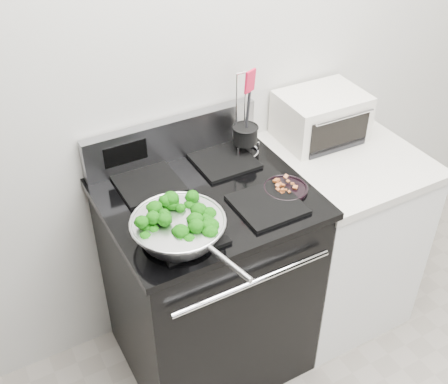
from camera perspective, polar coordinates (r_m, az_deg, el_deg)
back_wall at (r=2.35m, az=0.76°, el=14.16°), size 4.00×0.02×2.70m
gas_range at (r=2.47m, az=-1.64°, el=-8.83°), size 0.79×0.69×1.13m
counter at (r=2.78m, az=11.06°, el=-4.20°), size 0.62×0.68×0.92m
skillet at (r=1.94m, az=-4.62°, el=-3.63°), size 0.34×0.52×0.07m
broccoli_pile at (r=1.93m, az=-4.69°, el=-3.17°), size 0.26×0.26×0.09m
bacon_plate at (r=2.19m, az=6.29°, el=0.56°), size 0.17×0.17×0.04m
utensil_holder at (r=2.37m, az=2.16°, el=5.42°), size 0.12×0.12×0.38m
toaster_oven at (r=2.56m, az=9.83°, el=7.58°), size 0.38×0.30×0.21m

